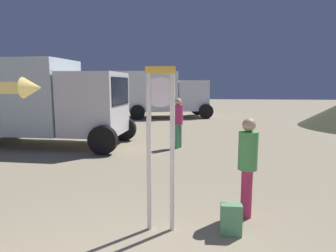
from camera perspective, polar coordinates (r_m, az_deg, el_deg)
The scene contains 6 objects.
standing_clock at distance 4.18m, azimuth -1.45°, elevation -1.36°, with size 0.42×0.11×2.40m.
person_near_clock at distance 4.92m, azimuth 15.23°, elevation -6.80°, with size 0.31×0.31×1.62m.
backpack at distance 4.49m, azimuth 12.17°, elevation -17.46°, with size 0.30×0.18×0.46m.
person_distant at distance 9.82m, azimuth 1.98°, elevation 1.11°, with size 0.32×0.32×1.69m.
box_truck_near at distance 11.43m, azimuth -25.25°, elevation 4.82°, with size 6.63×2.78×2.98m.
box_truck_far at distance 18.98m, azimuth -2.20°, elevation 6.49°, with size 6.68×3.83×2.92m.
Camera 1 is at (0.71, -1.74, 2.16)m, focal length 31.31 mm.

